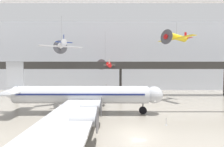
{
  "coord_description": "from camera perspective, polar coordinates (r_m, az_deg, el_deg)",
  "views": [
    {
      "loc": [
        -2.47,
        -17.52,
        8.03
      ],
      "look_at": [
        -2.43,
        10.17,
        6.93
      ],
      "focal_mm": 24.0,
      "sensor_mm": 36.0,
      "label": 1
    }
  ],
  "objects": [
    {
      "name": "airliner_silver_main",
      "position": [
        26.56,
        -11.81,
        -8.08
      ],
      "size": [
        28.5,
        32.09,
        9.01
      ],
      "rotation": [
        0.0,
        0.0,
        -0.01
      ],
      "color": "#B7BABF",
      "rests_on": "ground"
    },
    {
      "name": "suspended_plane_red_highwing",
      "position": [
        42.85,
        -2.7,
        3.27
      ],
      "size": [
        8.76,
        7.58,
        10.85
      ],
      "rotation": [
        0.0,
        0.0,
        1.96
      ],
      "color": "red"
    },
    {
      "name": "stanchion_barrier",
      "position": [
        23.16,
        19.83,
        -17.29
      ],
      "size": [
        0.36,
        0.36,
        1.08
      ],
      "color": "#B2B5BA",
      "rests_on": "ground"
    },
    {
      "name": "suspended_plane_yellow_lowwing",
      "position": [
        38.92,
        23.27,
        12.57
      ],
      "size": [
        7.84,
        8.75,
        5.26
      ],
      "rotation": [
        0.0,
        0.0,
        3.66
      ],
      "color": "yellow"
    },
    {
      "name": "hangar_back_wall",
      "position": [
        54.53,
        2.53,
        6.56
      ],
      "size": [
        140.0,
        3.0,
        24.2
      ],
      "color": "silver",
      "rests_on": "ground"
    },
    {
      "name": "suspended_plane_white_twin",
      "position": [
        32.48,
        -18.64,
        10.35
      ],
      "size": [
        8.22,
        7.2,
        7.39
      ],
      "rotation": [
        0.0,
        0.0,
        2.01
      ],
      "color": "silver"
    },
    {
      "name": "ceiling_truss_beam",
      "position": [
        26.92,
        5.77,
        25.76
      ],
      "size": [
        120.0,
        0.6,
        0.6
      ],
      "color": "silver"
    },
    {
      "name": "mezzanine_walkway",
      "position": [
        42.24,
        3.27,
        2.21
      ],
      "size": [
        110.0,
        3.2,
        9.63
      ],
      "color": "#2D2B28",
      "rests_on": "ground"
    },
    {
      "name": "ground_plane",
      "position": [
        19.43,
        7.82,
        -22.15
      ],
      "size": [
        260.0,
        260.0,
        0.0
      ],
      "primitive_type": "plane",
      "color": "gray"
    }
  ]
}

